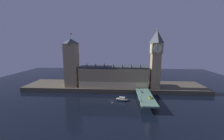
% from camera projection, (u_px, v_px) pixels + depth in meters
% --- Properties ---
extents(ground_plane, '(400.00, 400.00, 0.00)m').
position_uv_depth(ground_plane, '(112.00, 100.00, 137.23)').
color(ground_plane, black).
extents(embankment, '(220.00, 42.00, 5.27)m').
position_uv_depth(embankment, '(114.00, 86.00, 175.13)').
color(embankment, '#4C4438').
rests_on(embankment, ground_plane).
extents(parliament_hall, '(79.39, 23.85, 29.46)m').
position_uv_depth(parliament_hall, '(114.00, 76.00, 165.95)').
color(parliament_hall, tan).
rests_on(parliament_hall, embankment).
extents(clock_tower, '(12.25, 12.36, 66.89)m').
position_uv_depth(clock_tower, '(156.00, 58.00, 153.37)').
color(clock_tower, tan).
rests_on(clock_tower, embankment).
extents(victoria_tower, '(14.68, 14.68, 62.79)m').
position_uv_depth(victoria_tower, '(72.00, 63.00, 162.75)').
color(victoria_tower, tan).
rests_on(victoria_tower, embankment).
extents(bridge, '(13.57, 46.00, 7.04)m').
position_uv_depth(bridge, '(145.00, 98.00, 129.47)').
color(bridge, slate).
rests_on(bridge, ground_plane).
extents(car_northbound_lead, '(1.84, 4.34, 1.49)m').
position_uv_depth(car_northbound_lead, '(141.00, 92.00, 138.88)').
color(car_northbound_lead, silver).
rests_on(car_northbound_lead, bridge).
extents(car_southbound_lead, '(1.93, 4.57, 1.56)m').
position_uv_depth(car_southbound_lead, '(150.00, 98.00, 122.91)').
color(car_southbound_lead, yellow).
rests_on(car_southbound_lead, bridge).
extents(pedestrian_near_rail, '(0.38, 0.38, 1.73)m').
position_uv_depth(pedestrian_near_rail, '(141.00, 100.00, 116.25)').
color(pedestrian_near_rail, black).
rests_on(pedestrian_near_rail, bridge).
extents(pedestrian_mid_walk, '(0.38, 0.38, 1.65)m').
position_uv_depth(pedestrian_mid_walk, '(153.00, 97.00, 125.04)').
color(pedestrian_mid_walk, black).
rests_on(pedestrian_mid_walk, bridge).
extents(street_lamp_near, '(1.34, 0.60, 6.47)m').
position_uv_depth(street_lamp_near, '(141.00, 97.00, 114.38)').
color(street_lamp_near, '#2D3333').
rests_on(street_lamp_near, bridge).
extents(street_lamp_far, '(1.34, 0.60, 7.22)m').
position_uv_depth(street_lamp_far, '(137.00, 87.00, 143.25)').
color(street_lamp_far, '#2D3333').
rests_on(street_lamp_far, bridge).
extents(boat_upstream, '(13.41, 7.36, 3.58)m').
position_uv_depth(boat_upstream, '(122.00, 99.00, 135.94)').
color(boat_upstream, '#1E2842').
rests_on(boat_upstream, ground_plane).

